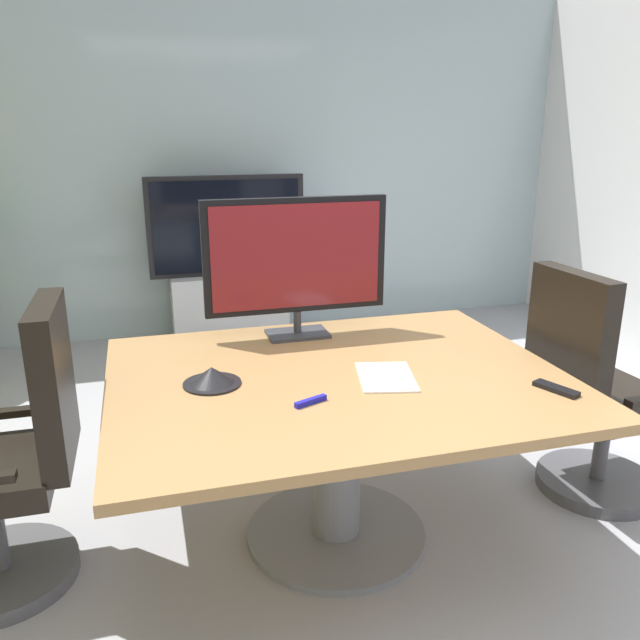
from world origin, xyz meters
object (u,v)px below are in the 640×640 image
at_px(conference_table, 337,416).
at_px(office_chair_right, 591,404).
at_px(remote_control, 556,389).
at_px(conference_phone, 212,377).
at_px(office_chair_left, 15,471).
at_px(tv_monitor, 296,259).
at_px(wall_display_unit, 229,287).

xyz_separation_m(conference_table, office_chair_right, (1.22, 0.00, -0.11)).
bearing_deg(remote_control, office_chair_right, 15.07).
relative_size(office_chair_right, conference_phone, 4.95).
height_order(conference_table, office_chair_right, office_chair_right).
bearing_deg(conference_phone, remote_control, -18.64).
bearing_deg(conference_table, office_chair_left, 175.98).
bearing_deg(conference_table, office_chair_right, 0.17).
xyz_separation_m(conference_table, tv_monitor, (-0.03, 0.52, 0.54)).
distance_m(conference_table, remote_control, 0.84).
height_order(office_chair_left, wall_display_unit, wall_display_unit).
xyz_separation_m(tv_monitor, conference_phone, (-0.45, -0.49, -0.33)).
relative_size(wall_display_unit, remote_control, 7.71).
height_order(office_chair_left, conference_phone, office_chair_left).
distance_m(conference_phone, remote_control, 1.28).
relative_size(tv_monitor, remote_control, 4.94).
xyz_separation_m(office_chair_left, conference_phone, (0.74, -0.05, 0.31)).
bearing_deg(conference_phone, office_chair_left, 175.93).
xyz_separation_m(conference_table, office_chair_left, (-1.22, 0.09, -0.11)).
bearing_deg(conference_phone, tv_monitor, 47.04).
xyz_separation_m(tv_monitor, wall_display_unit, (-0.02, 2.16, -0.66)).
height_order(tv_monitor, remote_control, tv_monitor).
distance_m(office_chair_right, wall_display_unit, 2.97).
relative_size(wall_display_unit, conference_phone, 5.95).
xyz_separation_m(wall_display_unit, remote_control, (0.79, -3.06, 0.31)).
bearing_deg(remote_control, conference_phone, 138.80).
xyz_separation_m(conference_table, conference_phone, (-0.49, 0.03, 0.21)).
xyz_separation_m(office_chair_left, office_chair_right, (2.45, -0.08, 0.00)).
bearing_deg(wall_display_unit, office_chair_left, -114.21).
bearing_deg(remote_control, conference_table, 130.13).
distance_m(office_chair_left, office_chair_right, 2.45).
height_order(office_chair_right, tv_monitor, tv_monitor).
xyz_separation_m(office_chair_left, tv_monitor, (1.19, 0.43, 0.64)).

